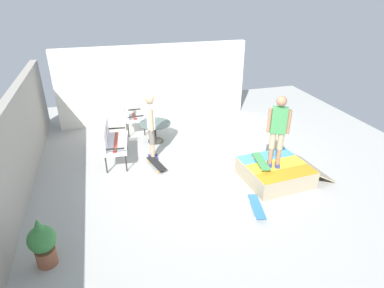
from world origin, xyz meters
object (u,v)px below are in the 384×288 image
(patio_table, at_px, (155,129))
(skateboard_spare, at_px, (257,207))
(person_watching, at_px, (151,122))
(skate_ramp, at_px, (276,172))
(patio_bench, at_px, (111,139))
(person_skater, at_px, (278,127))
(skateboard_by_bench, at_px, (156,164))
(patio_chair_near_house, at_px, (130,114))
(potted_plant, at_px, (42,242))
(skateboard_on_ramp, at_px, (261,161))

(patio_table, bearing_deg, skateboard_spare, -159.16)
(person_watching, height_order, skateboard_spare, person_watching)
(skate_ramp, xyz_separation_m, patio_bench, (1.94, 3.57, 0.41))
(skate_ramp, relative_size, patio_table, 2.26)
(patio_bench, height_order, person_watching, person_watching)
(person_skater, distance_m, skateboard_by_bench, 3.08)
(patio_chair_near_house, height_order, skateboard_spare, patio_chair_near_house)
(patio_bench, bearing_deg, skateboard_by_bench, -121.20)
(skateboard_by_bench, bearing_deg, patio_bench, 58.80)
(person_skater, xyz_separation_m, skateboard_by_bench, (1.37, 2.44, -1.28))
(skateboard_by_bench, xyz_separation_m, skateboard_spare, (-2.24, -1.63, 0.00))
(patio_table, height_order, potted_plant, potted_plant)
(patio_bench, relative_size, patio_table, 1.45)
(patio_chair_near_house, xyz_separation_m, potted_plant, (-4.76, 1.92, -0.15))
(skateboard_on_ramp, distance_m, potted_plant, 4.64)
(skate_ramp, distance_m, skateboard_by_bench, 2.89)
(skateboard_by_bench, xyz_separation_m, potted_plant, (-2.57, 2.27, 0.38))
(patio_table, xyz_separation_m, skateboard_on_ramp, (-2.68, -1.95, 0.10))
(patio_table, xyz_separation_m, person_skater, (-2.79, -2.20, 0.96))
(skateboard_spare, bearing_deg, skateboard_on_ramp, -29.21)
(person_skater, xyz_separation_m, skateboard_on_ramp, (0.11, 0.26, -0.87))
(patio_bench, height_order, patio_table, patio_bench)
(skateboard_spare, xyz_separation_m, skateboard_on_ramp, (0.98, -0.55, 0.42))
(skate_ramp, distance_m, patio_table, 3.61)
(patio_chair_near_house, xyz_separation_m, skateboard_spare, (-4.44, -1.99, -0.53))
(patio_bench, distance_m, person_watching, 1.09)
(person_skater, bearing_deg, skateboard_spare, 137.18)
(person_watching, bearing_deg, skateboard_by_bench, -178.73)
(person_skater, relative_size, potted_plant, 1.79)
(skate_ramp, distance_m, person_watching, 3.24)
(patio_bench, relative_size, person_skater, 0.79)
(skateboard_by_bench, relative_size, potted_plant, 0.90)
(patio_bench, height_order, patio_chair_near_house, same)
(skate_ramp, relative_size, patio_chair_near_house, 1.99)
(skateboard_spare, bearing_deg, person_watching, 31.27)
(skate_ramp, bearing_deg, patio_bench, 61.44)
(skateboard_by_bench, height_order, skateboard_on_ramp, skateboard_on_ramp)
(patio_table, relative_size, potted_plant, 0.98)
(patio_chair_near_house, distance_m, skateboard_by_bench, 2.28)
(patio_table, relative_size, skateboard_spare, 1.09)
(skate_ramp, bearing_deg, person_skater, 108.58)
(patio_table, height_order, skateboard_on_ramp, patio_table)
(person_watching, xyz_separation_m, person_skater, (-1.84, -2.45, 0.34))
(patio_bench, bearing_deg, person_watching, -98.46)
(patio_table, distance_m, skateboard_by_bench, 1.48)
(patio_bench, xyz_separation_m, skateboard_on_ramp, (-1.87, -3.20, -0.12))
(patio_table, xyz_separation_m, potted_plant, (-3.99, 2.51, 0.06))
(patio_chair_near_house, height_order, skateboard_by_bench, patio_chair_near_house)
(skate_ramp, distance_m, patio_chair_near_house, 4.59)
(potted_plant, bearing_deg, skateboard_by_bench, -41.50)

